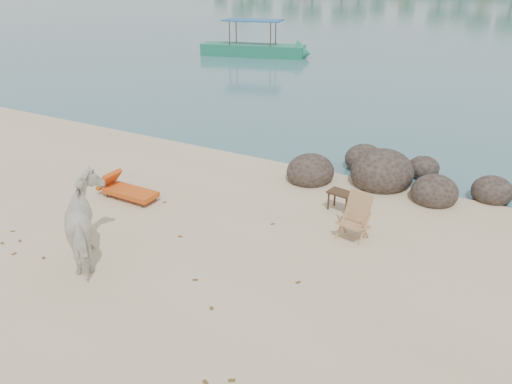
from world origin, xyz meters
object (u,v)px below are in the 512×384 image
cow (89,223)px  deck_chair (353,220)px  boulders (391,177)px  lounge_chair (130,190)px  side_table (340,202)px  boat_near (253,26)px

cow → deck_chair: cow is taller
boulders → lounge_chair: (-5.23, -3.96, 0.03)m
side_table → boat_near: boat_near is taller
side_table → lounge_chair: lounge_chair is taller
boulders → cow: cow is taller
cow → boat_near: boat_near is taller
boat_near → boulders: bearing=-64.9°
boat_near → deck_chair: bearing=-69.8°
lounge_chair → boat_near: bearing=112.7°
side_table → boulders: bearing=83.9°
lounge_chair → cow: bearing=-62.1°
boulders → lounge_chair: boulders is taller
boulders → deck_chair: bearing=-88.7°
lounge_chair → deck_chair: deck_chair is taller
boulders → boat_near: boat_near is taller
cow → boat_near: (-9.14, 22.29, 0.97)m
lounge_chair → side_table: bearing=23.1°
cow → side_table: 5.49m
boulders → side_table: boulders is taller
boulders → boat_near: (-13.16, 15.95, 1.53)m
side_table → boat_near: size_ratio=0.08×
boulders → boat_near: 20.74m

